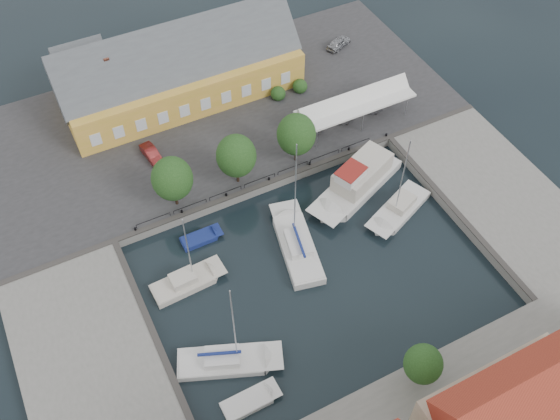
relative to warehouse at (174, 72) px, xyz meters
name	(u,v)px	position (x,y,z in m)	size (l,w,h in m)	color
ground	(308,261)	(2.60, -28.36, -4.43)	(140.00, 140.00, 0.00)	black
north_quay	(215,117)	(2.60, -5.36, -3.93)	(56.00, 26.00, 1.00)	#2D2D30
west_quay	(95,370)	(-19.40, -30.36, -3.93)	(12.00, 24.00, 1.00)	slate
east_quay	(498,195)	(24.60, -30.36, -3.93)	(12.00, 24.00, 1.00)	slate
quay_edge_fittings	(286,221)	(2.62, -23.61, -3.37)	(56.00, 24.72, 0.40)	#383533
warehouse	(174,72)	(0.00, 0.00, 0.00)	(28.56, 14.00, 9.55)	gold
tent_canopy	(356,104)	(16.60, -13.86, -0.74)	(14.00, 4.00, 2.83)	white
quay_trees	(236,156)	(0.60, -16.36, 0.45)	(18.20, 4.20, 6.30)	black
car_silver	(339,43)	(22.34, -0.59, -2.78)	(1.52, 3.79, 1.29)	#9EA0A5
car_red	(152,154)	(-6.44, -8.82, -2.81)	(1.30, 3.73, 1.23)	maroon
center_sailboat	(297,246)	(2.40, -26.45, -4.07)	(5.22, 10.79, 14.14)	silver
trawler	(358,182)	(12.02, -22.31, -3.41)	(12.93, 8.24, 5.00)	silver
east_boat_b	(399,210)	(14.20, -27.09, -4.17)	(8.81, 5.79, 11.56)	silver
west_boat_b	(187,283)	(-9.00, -25.45, -4.17)	(7.44, 2.86, 10.12)	beige
west_boat_d	(227,362)	(-8.88, -34.68, -4.16)	(9.56, 6.06, 12.32)	silver
launch_sw	(250,402)	(-8.62, -38.81, -4.34)	(5.19, 2.04, 0.98)	silver
launch_nw	(201,239)	(-5.74, -21.05, -4.34)	(4.32, 1.73, 0.88)	navy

